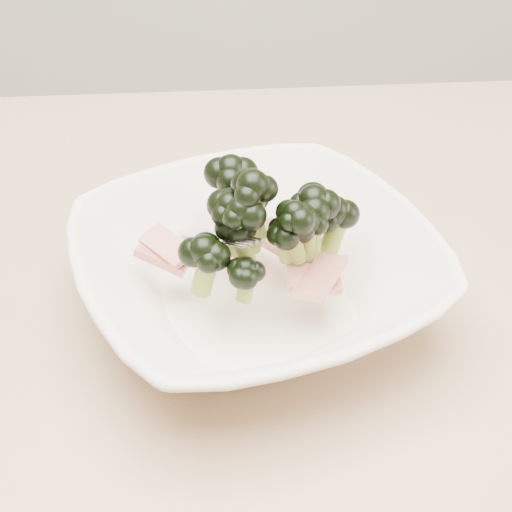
# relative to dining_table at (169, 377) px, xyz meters

# --- Properties ---
(dining_table) EXTENTS (1.20, 0.80, 0.75)m
(dining_table) POSITION_rel_dining_table_xyz_m (0.00, 0.00, 0.00)
(dining_table) COLOR tan
(dining_table) RESTS_ON ground
(broccoli_dish) EXTENTS (0.36, 0.36, 0.14)m
(broccoli_dish) POSITION_rel_dining_table_xyz_m (0.08, -0.02, 0.14)
(broccoli_dish) COLOR #F3E6CE
(broccoli_dish) RESTS_ON dining_table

